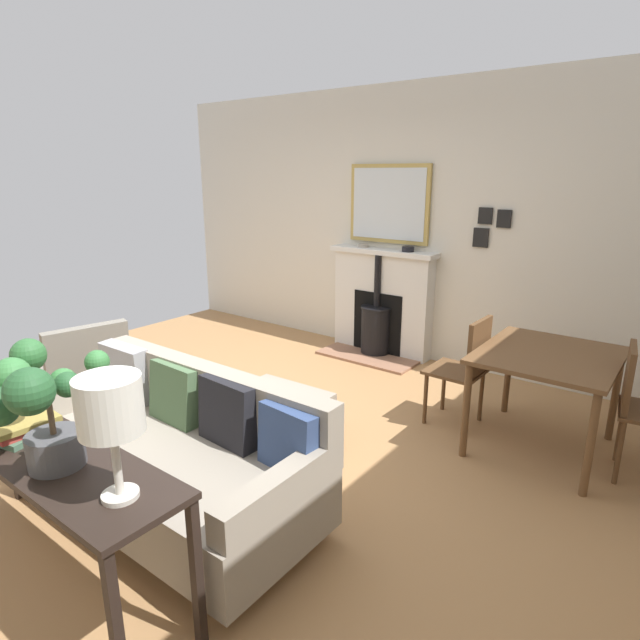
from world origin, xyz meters
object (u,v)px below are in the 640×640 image
object	(u,v)px
dining_table	(548,366)
dining_chair_near_fireplace	(467,364)
fireplace	(380,309)
table_lamp_far_end	(110,409)
sofa	(174,453)
mantel_bowl_far	(408,249)
ottoman	(272,416)
potted_plant	(37,402)
mantel_bowl_near	(363,245)
book_stack	(25,428)
console_table	(41,460)
armchair_accent	(84,366)

from	to	relation	value
dining_table	dining_chair_near_fireplace	distance (m)	0.58
fireplace	table_lamp_far_end	distance (m)	4.01
sofa	table_lamp_far_end	bearing A→B (deg)	42.39
table_lamp_far_end	mantel_bowl_far	bearing A→B (deg)	-167.82
mantel_bowl_far	dining_table	bearing A→B (deg)	57.03
ottoman	table_lamp_far_end	world-z (taller)	table_lamp_far_end
mantel_bowl_far	dining_chair_near_fireplace	bearing A→B (deg)	45.44
potted_plant	dining_chair_near_fireplace	world-z (taller)	potted_plant
mantel_bowl_near	book_stack	world-z (taller)	mantel_bowl_near
ottoman	table_lamp_far_end	xyz separation A→B (m)	(1.60, 0.69, 0.86)
potted_plant	dining_table	bearing A→B (deg)	155.57
potted_plant	sofa	bearing A→B (deg)	-162.89
sofa	ottoman	size ratio (longest dim) A/B	2.71
mantel_bowl_near	ottoman	size ratio (longest dim) A/B	0.17
mantel_bowl_far	console_table	distance (m)	3.85
dining_chair_near_fireplace	ottoman	bearing A→B (deg)	-41.13
table_lamp_far_end	book_stack	size ratio (longest dim) A/B	1.71
dining_chair_near_fireplace	book_stack	bearing A→B (deg)	-21.21
potted_plant	armchair_accent	bearing A→B (deg)	-122.26
ottoman	dining_chair_near_fireplace	size ratio (longest dim) A/B	0.79
armchair_accent	potted_plant	xyz separation A→B (m)	(1.07, 1.69, 0.57)
mantel_bowl_near	armchair_accent	bearing A→B (deg)	-14.88
table_lamp_far_end	dining_table	bearing A→B (deg)	162.47
fireplace	sofa	world-z (taller)	fireplace
mantel_bowl_far	book_stack	size ratio (longest dim) A/B	0.44
ottoman	potted_plant	world-z (taller)	potted_plant
sofa	book_stack	bearing A→B (deg)	-9.05
sofa	mantel_bowl_far	bearing A→B (deg)	-176.86
book_stack	dining_table	size ratio (longest dim) A/B	0.29
armchair_accent	book_stack	bearing A→B (deg)	53.34
mantel_bowl_near	table_lamp_far_end	bearing A→B (deg)	19.58
console_table	mantel_bowl_far	bearing A→B (deg)	-177.41
mantel_bowl_near	potted_plant	xyz separation A→B (m)	(3.89, 0.95, -0.13)
ottoman	armchair_accent	distance (m)	1.55
table_lamp_far_end	mantel_bowl_near	bearing A→B (deg)	-160.42
fireplace	armchair_accent	xyz separation A→B (m)	(2.81, -0.99, -0.03)
armchair_accent	table_lamp_far_end	bearing A→B (deg)	64.68
console_table	book_stack	bearing A→B (deg)	-90.13
mantel_bowl_near	table_lamp_far_end	size ratio (longest dim) A/B	0.24
table_lamp_far_end	ottoman	bearing A→B (deg)	-156.60
fireplace	dining_table	bearing A→B (deg)	61.30
console_table	potted_plant	bearing A→B (deg)	72.94
mantel_bowl_far	mantel_bowl_near	bearing A→B (deg)	-90.00
mantel_bowl_near	table_lamp_far_end	distance (m)	4.05
sofa	table_lamp_far_end	size ratio (longest dim) A/B	3.85
ottoman	console_table	size ratio (longest dim) A/B	0.40
mantel_bowl_far	armchair_accent	size ratio (longest dim) A/B	0.15
mantel_bowl_near	book_stack	size ratio (longest dim) A/B	0.40
ottoman	fireplace	bearing A→B (deg)	-169.08
potted_plant	mantel_bowl_far	bearing A→B (deg)	-173.94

